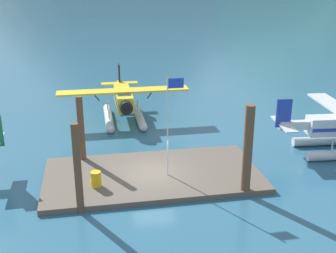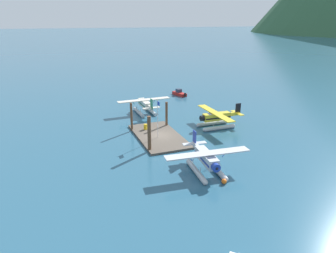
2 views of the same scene
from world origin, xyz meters
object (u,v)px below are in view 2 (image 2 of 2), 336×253
flagpole (158,115)px  seaplane_cream_port_fwd (145,105)px  fuel_drum (145,127)px  seaplane_silver_stbd_fwd (206,160)px  boat_red_open_west (179,93)px  seaplane_yellow_bow_centre (216,119)px  mooring_buoy (224,181)px

flagpole → seaplane_cream_port_fwd: (-14.11, 2.13, -2.43)m
fuel_drum → seaplane_silver_stbd_fwd: (16.40, 2.61, 0.84)m
seaplane_silver_stbd_fwd → boat_red_open_west: size_ratio=2.17×
seaplane_yellow_bow_centre → boat_red_open_west: (-23.72, 3.23, -1.09)m
flagpole → seaplane_cream_port_fwd: size_ratio=0.57×
fuel_drum → seaplane_cream_port_fwd: 10.26m
fuel_drum → seaplane_silver_stbd_fwd: bearing=9.1°
flagpole → seaplane_yellow_bow_centre: size_ratio=0.57×
seaplane_yellow_bow_centre → seaplane_silver_stbd_fwd: size_ratio=0.99×
seaplane_cream_port_fwd → boat_red_open_west: bearing=133.0°
flagpole → boat_red_open_west: 29.38m
flagpole → fuel_drum: size_ratio=6.76×
flagpole → fuel_drum: bearing=-170.5°
seaplane_yellow_bow_centre → seaplane_cream_port_fwd: size_ratio=1.00×
mooring_buoy → seaplane_silver_stbd_fwd: 3.48m
mooring_buoy → boat_red_open_west: 42.41m
mooring_buoy → boat_red_open_west: (-40.74, 11.77, 0.19)m
seaplane_silver_stbd_fwd → boat_red_open_west: 39.56m
flagpole → fuel_drum: (-4.28, -0.71, -3.27)m
fuel_drum → mooring_buoy: size_ratio=1.46×
flagpole → seaplane_silver_stbd_fwd: size_ratio=0.57×
seaplane_yellow_bow_centre → seaplane_cream_port_fwd: (-12.39, -8.92, 0.00)m
mooring_buoy → seaplane_yellow_bow_centre: (-17.02, 8.54, 1.28)m
flagpole → seaplane_yellow_bow_centre: flagpole is taller
seaplane_cream_port_fwd → boat_red_open_west: (-11.33, 12.15, -1.09)m
seaplane_yellow_bow_centre → boat_red_open_west: seaplane_yellow_bow_centre is taller
seaplane_yellow_bow_centre → seaplane_silver_stbd_fwd: (13.84, -9.14, 0.00)m
mooring_buoy → seaplane_silver_stbd_fwd: seaplane_silver_stbd_fwd is taller
mooring_buoy → boat_red_open_west: bearing=163.9°
mooring_buoy → seaplane_yellow_bow_centre: seaplane_yellow_bow_centre is taller
flagpole → mooring_buoy: 15.94m
fuel_drum → mooring_buoy: fuel_drum is taller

